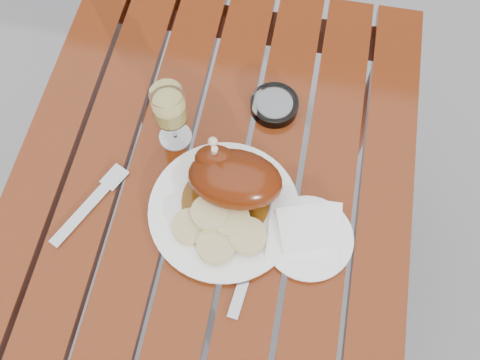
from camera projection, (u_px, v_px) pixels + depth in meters
name	position (u px, v px, depth m)	size (l,w,h in m)	color
ground	(217.00, 301.00, 1.71)	(60.00, 60.00, 0.00)	slate
table	(212.00, 269.00, 1.37)	(0.80, 1.20, 0.75)	maroon
dinner_plate	(224.00, 210.00, 1.03)	(0.29, 0.29, 0.02)	white
roast_duck	(232.00, 178.00, 0.99)	(0.19, 0.17, 0.13)	#63360B
bread_dumplings	(219.00, 228.00, 0.99)	(0.18, 0.13, 0.03)	tan
wine_glass	(171.00, 117.00, 1.04)	(0.07, 0.07, 0.16)	#F3E06E
side_plate	(308.00, 238.00, 1.01)	(0.17, 0.17, 0.01)	white
napkin	(304.00, 230.00, 1.00)	(0.14, 0.13, 0.01)	white
ashtray	(274.00, 105.00, 1.13)	(0.10, 0.10, 0.03)	#B2B7BC
fork	(86.00, 209.00, 1.04)	(0.02, 0.18, 0.01)	gray
knife	(249.00, 264.00, 0.99)	(0.02, 0.21, 0.01)	gray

